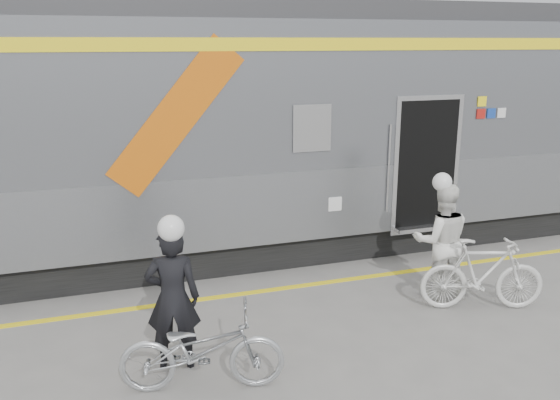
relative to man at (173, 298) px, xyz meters
name	(u,v)px	position (x,y,z in m)	size (l,w,h in m)	color
ground	(276,374)	(1.00, -0.54, -0.81)	(90.00, 90.00, 0.00)	slate
train	(269,128)	(2.25, 3.66, 1.25)	(24.00, 3.17, 4.10)	black
safety_strip	(229,296)	(1.00, 1.61, -0.80)	(24.00, 0.12, 0.01)	yellow
man	(173,298)	(0.00, 0.00, 0.00)	(0.59, 0.39, 1.61)	black
bicycle_left	(202,350)	(0.20, -0.55, -0.36)	(0.59, 1.69, 0.89)	#B0B4B8
woman	(441,241)	(3.81, 0.69, 0.01)	(0.79, 0.62, 1.63)	white
bicycle_right	(482,274)	(4.11, 0.14, -0.31)	(0.47, 1.65, 0.99)	silver
helmet_man	(168,214)	(0.00, 0.00, 0.95)	(0.28, 0.28, 0.28)	white
helmet_woman	(446,174)	(3.81, 0.69, 0.96)	(0.26, 0.26, 0.26)	white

